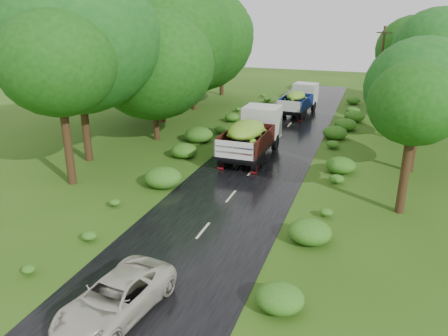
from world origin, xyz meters
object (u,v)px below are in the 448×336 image
at_px(truck_near, 253,132).
at_px(car, 116,298).
at_px(utility_pole, 380,70).
at_px(truck_far, 300,98).

bearing_deg(truck_near, car, -88.08).
bearing_deg(car, utility_pole, 85.13).
distance_m(car, utility_pole, 33.87).
bearing_deg(car, truck_far, 96.64).
bearing_deg(truck_far, truck_near, -86.71).
bearing_deg(car, truck_near, 98.35).
height_order(car, utility_pole, utility_pole).
relative_size(truck_near, car, 1.58).
relative_size(truck_near, utility_pole, 0.90).
relative_size(truck_far, utility_pole, 0.80).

